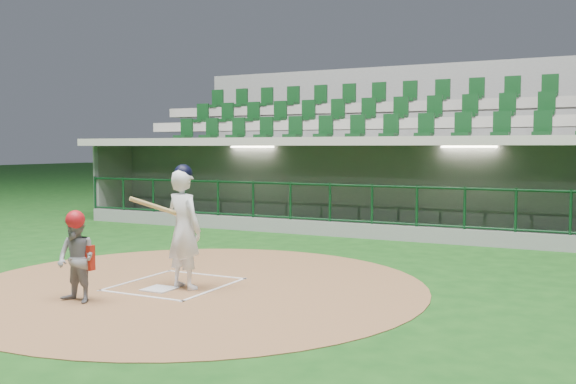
% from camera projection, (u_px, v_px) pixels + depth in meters
% --- Properties ---
extents(ground, '(120.00, 120.00, 0.00)m').
position_uv_depth(ground, '(187.00, 282.00, 10.29)').
color(ground, '#144313').
rests_on(ground, ground).
extents(dirt_circle, '(7.20, 7.20, 0.01)m').
position_uv_depth(dirt_circle, '(195.00, 286.00, 9.98)').
color(dirt_circle, brown).
rests_on(dirt_circle, ground).
extents(home_plate, '(0.43, 0.43, 0.02)m').
position_uv_depth(home_plate, '(159.00, 289.00, 9.66)').
color(home_plate, silver).
rests_on(home_plate, dirt_circle).
extents(batter_box_chalk, '(1.55, 1.80, 0.01)m').
position_uv_depth(batter_box_chalk, '(175.00, 284.00, 10.02)').
color(batter_box_chalk, silver).
rests_on(batter_box_chalk, ground).
extents(dugout_structure, '(16.40, 3.70, 3.00)m').
position_uv_depth(dugout_structure, '(360.00, 192.00, 17.18)').
color(dugout_structure, gray).
rests_on(dugout_structure, ground).
extents(seating_deck, '(17.00, 6.72, 5.15)m').
position_uv_depth(seating_deck, '(392.00, 171.00, 19.93)').
color(seating_deck, slate).
rests_on(seating_deck, ground).
extents(batter, '(0.91, 0.93, 1.89)m').
position_uv_depth(batter, '(184.00, 227.00, 9.70)').
color(batter, white).
rests_on(batter, dirt_circle).
extents(catcher, '(0.62, 0.50, 1.28)m').
position_uv_depth(catcher, '(76.00, 257.00, 8.84)').
color(catcher, gray).
rests_on(catcher, dirt_circle).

